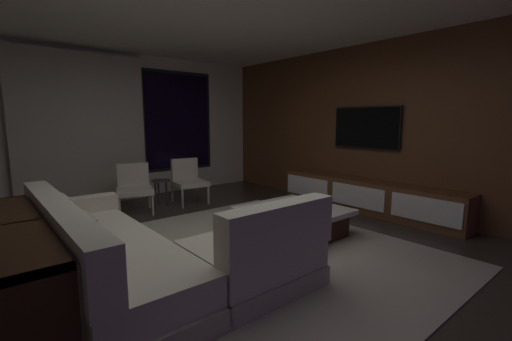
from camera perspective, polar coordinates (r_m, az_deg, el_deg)
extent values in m
plane|color=#332B26|center=(3.80, -4.64, -14.35)|extent=(9.20, 9.20, 0.00)
cube|color=silver|center=(6.83, -23.02, 6.77)|extent=(6.60, 0.12, 2.70)
cube|color=black|center=(7.26, -12.98, 8.07)|extent=(1.52, 0.02, 2.02)
cube|color=black|center=(7.25, -12.93, 8.07)|extent=(1.40, 0.03, 1.90)
cube|color=#BCB5A3|center=(6.51, -27.17, 6.02)|extent=(2.10, 0.12, 2.60)
cube|color=brown|center=(5.83, 20.68, 6.72)|extent=(0.12, 7.80, 2.70)
cube|color=#ADA391|center=(3.92, 0.51, -13.48)|extent=(3.20, 3.80, 0.01)
cube|color=#B1A997|center=(3.42, -23.47, -16.06)|extent=(0.90, 2.50, 0.18)
cube|color=beige|center=(3.34, -23.69, -12.77)|extent=(0.86, 2.42, 0.24)
cube|color=beige|center=(3.18, -30.15, -8.26)|extent=(0.20, 2.50, 0.40)
cube|color=beige|center=(4.36, -28.18, -5.30)|extent=(0.90, 0.20, 0.18)
cube|color=#B1A997|center=(3.18, -0.86, -17.28)|extent=(1.10, 0.90, 0.18)
cube|color=beige|center=(3.09, -0.87, -13.78)|extent=(1.07, 0.86, 0.24)
cube|color=beige|center=(2.74, 3.82, -9.67)|extent=(1.10, 0.20, 0.40)
cube|color=beige|center=(3.73, -29.78, -6.50)|extent=(0.10, 0.36, 0.36)
cube|color=#B2A893|center=(2.93, -26.69, -10.20)|extent=(0.10, 0.36, 0.36)
cube|color=#311C0F|center=(4.42, 6.25, -8.97)|extent=(1.00, 1.00, 0.30)
cube|color=white|center=(4.37, 6.29, -6.72)|extent=(1.16, 1.16, 0.06)
cube|color=#47D7BC|center=(4.41, 5.77, -6.06)|extent=(0.27, 0.16, 0.02)
cube|color=#D45B8D|center=(4.42, 5.94, -5.70)|extent=(0.26, 0.21, 0.03)
cube|color=#42D467|center=(4.40, 5.63, -5.42)|extent=(0.28, 0.14, 0.02)
cylinder|color=#B2ADA0|center=(6.05, -8.00, -3.95)|extent=(0.04, 0.04, 0.36)
cylinder|color=#B2ADA0|center=(5.87, -12.25, -4.45)|extent=(0.04, 0.04, 0.36)
cylinder|color=#B2ADA0|center=(6.50, -9.88, -3.13)|extent=(0.04, 0.04, 0.36)
cylinder|color=#B2ADA0|center=(6.33, -13.88, -3.57)|extent=(0.04, 0.04, 0.36)
cube|color=beige|center=(6.15, -11.05, -2.12)|extent=(0.60, 0.62, 0.08)
cube|color=beige|center=(6.33, -11.93, 0.27)|extent=(0.49, 0.14, 0.38)
cylinder|color=#B2ADA0|center=(5.53, -16.97, -5.43)|extent=(0.04, 0.04, 0.36)
cylinder|color=#B2ADA0|center=(5.50, -21.97, -5.74)|extent=(0.04, 0.04, 0.36)
cylinder|color=#B2ADA0|center=(6.01, -17.49, -4.35)|extent=(0.04, 0.04, 0.36)
cylinder|color=#B2ADA0|center=(5.99, -22.08, -4.63)|extent=(0.04, 0.04, 0.36)
cube|color=beige|center=(5.72, -19.72, -3.26)|extent=(0.68, 0.69, 0.08)
cube|color=beige|center=(5.91, -19.97, -0.63)|extent=(0.49, 0.22, 0.38)
cylinder|color=#333338|center=(6.02, -16.53, -3.80)|extent=(0.03, 0.03, 0.46)
cylinder|color=#333338|center=(6.10, -14.81, -3.58)|extent=(0.03, 0.03, 0.46)
cylinder|color=#333338|center=(6.15, -16.05, -3.53)|extent=(0.03, 0.03, 0.46)
cylinder|color=#333338|center=(6.02, -15.75, -1.66)|extent=(0.32, 0.32, 0.02)
cube|color=brown|center=(5.77, 17.88, -4.09)|extent=(0.44, 3.10, 0.52)
cube|color=white|center=(5.09, 26.51, -5.91)|extent=(0.02, 0.93, 0.33)
cube|color=white|center=(5.57, 16.62, -4.19)|extent=(0.02, 0.93, 0.33)
cube|color=white|center=(6.19, 8.52, -2.68)|extent=(0.02, 0.93, 0.33)
cube|color=black|center=(5.37, 25.32, -6.94)|extent=(0.33, 0.68, 0.19)
cube|color=#83A2B5|center=(5.28, 27.89, -7.43)|extent=(0.03, 0.04, 0.18)
cube|color=#CF675A|center=(5.33, 26.58, -7.33)|extent=(0.03, 0.04, 0.16)
cube|color=#607EA4|center=(5.38, 25.31, -7.08)|extent=(0.03, 0.04, 0.16)
cube|color=#CF67D1|center=(5.43, 24.05, -6.96)|extent=(0.03, 0.04, 0.14)
cube|color=#7FD351|center=(5.48, 22.84, -6.52)|extent=(0.03, 0.04, 0.19)
cube|color=black|center=(5.87, 18.03, 6.86)|extent=(0.04, 1.18, 0.68)
cube|color=black|center=(5.86, 18.01, 6.86)|extent=(0.05, 1.14, 0.64)
cube|color=#311C0F|center=(3.02, -35.97, -7.58)|extent=(0.40, 2.10, 0.04)
cube|color=#311C0F|center=(3.21, -35.04, -17.61)|extent=(0.38, 2.04, 0.03)
cube|color=#311C0F|center=(4.11, -36.65, -8.81)|extent=(0.40, 0.04, 0.74)
cube|color=#311C0F|center=(3.13, -35.40, -13.78)|extent=(0.38, 0.03, 0.74)
cube|color=white|center=(2.42, -33.32, -22.59)|extent=(0.18, 0.04, 0.25)
cube|color=silver|center=(2.62, -34.12, -20.19)|extent=(0.18, 0.04, 0.24)
cube|color=white|center=(2.83, -34.69, -17.86)|extent=(0.18, 0.04, 0.26)
cube|color=white|center=(3.05, -34.94, -16.27)|extent=(0.18, 0.04, 0.23)
cube|color=silver|center=(3.27, -35.47, -14.43)|extent=(0.18, 0.04, 0.26)
cube|color=white|center=(3.49, -35.65, -13.12)|extent=(0.18, 0.04, 0.25)
cube|color=silver|center=(3.71, -36.23, -11.97)|extent=(0.18, 0.04, 0.25)
cube|color=white|center=(3.93, -36.35, -10.77)|extent=(0.18, 0.04, 0.26)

